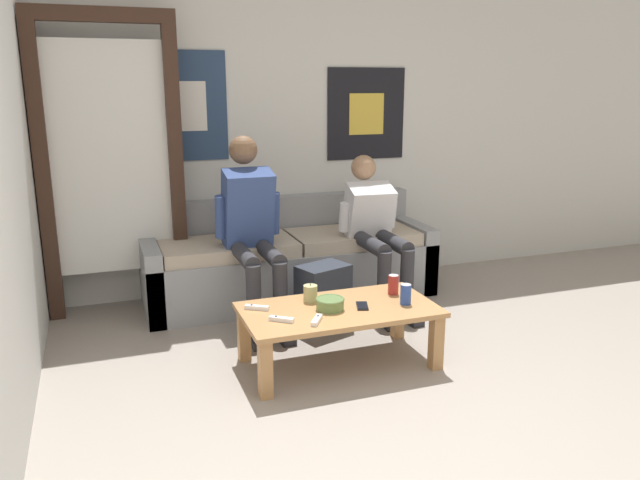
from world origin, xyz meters
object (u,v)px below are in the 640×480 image
Objects in this scene: drink_can_blue at (406,294)px; game_controller_near_right at (281,319)px; game_controller_near_left at (317,320)px; cell_phone at (362,306)px; ceramic_bowl at (330,303)px; drink_can_red at (393,285)px; pillar_candle at (310,293)px; game_controller_far_center at (257,308)px; couch at (289,263)px; person_seated_teen at (375,226)px; backpack at (324,298)px; person_seated_adult at (252,223)px; coffee_table at (339,317)px.

drink_can_blue is 0.78m from game_controller_near_right.
game_controller_near_left reaches higher than cell_phone.
drink_can_blue reaches higher than game_controller_near_right.
ceramic_bowl is 1.38× the size of drink_can_red.
game_controller_near_right is 0.52m from cell_phone.
game_controller_far_center is (-0.34, -0.03, -0.04)m from pillar_candle.
drink_can_blue is 0.92× the size of game_controller_near_right.
ceramic_bowl is 0.20m from cell_phone.
pillar_candle is at bearing -100.62° from couch.
person_seated_teen is 2.53× the size of backpack.
drink_can_red is (0.53, -0.05, 0.01)m from pillar_candle.
backpack is at bearing 53.39° from game_controller_near_right.
person_seated_adult is at bearing -136.50° from couch.
person_seated_teen reaches higher than ceramic_bowl.
person_seated_adult reaches higher than pillar_candle.
pillar_candle is (-0.06, 0.17, 0.01)m from ceramic_bowl.
person_seated_adult reaches higher than drink_can_red.
ceramic_bowl is at bearing -107.17° from backpack.
ceramic_bowl is (-0.06, -0.01, 0.10)m from coffee_table.
person_seated_teen is 1.44m from game_controller_near_right.
coffee_table is 0.44m from drink_can_red.
drink_can_red is at bearing -1.57° from game_controller_far_center.
person_seated_adult is at bearing 114.80° from cell_phone.
coffee_table is 0.89× the size of person_seated_adult.
ceramic_bowl is at bearing -19.94° from game_controller_far_center.
backpack is 3.57× the size of drink_can_blue.
person_seated_adult is (-0.38, -0.36, 0.42)m from couch.
drink_can_red is 0.92× the size of game_controller_near_right.
couch is at bearing 64.13° from game_controller_far_center.
person_seated_teen is at bearing 43.77° from game_controller_near_right.
drink_can_red is 0.88m from game_controller_far_center.
ceramic_bowl is at bearing 48.91° from game_controller_near_left.
pillar_candle is (-0.12, 0.16, 0.11)m from coffee_table.
backpack is 3.18× the size of game_controller_far_center.
drink_can_red is at bearing 27.70° from cell_phone.
cell_phone is at bearing 22.43° from game_controller_near_left.
ceramic_bowl is 1.14× the size of cell_phone.
pillar_candle is (-0.76, -0.73, -0.20)m from person_seated_teen.
pillar_candle reaches higher than game_controller_near_left.
game_controller_far_center is at bearing 130.63° from game_controller_near_left.
person_seated_teen is at bearing 29.94° from backpack.
backpack reaches higher than game_controller_near_right.
pillar_candle is at bearing 174.53° from drink_can_red.
drink_can_red is (0.01, 0.19, 0.00)m from drink_can_blue.
coffee_table is 0.15m from cell_phone.
drink_can_blue is at bearing -76.86° from couch.
pillar_candle is 0.84× the size of game_controller_near_right.
game_controller_far_center is (-0.17, -0.77, -0.33)m from person_seated_adult.
game_controller_far_center is (-0.87, 0.21, -0.05)m from drink_can_blue.
drink_can_red is (-0.23, -0.78, -0.19)m from person_seated_teen.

